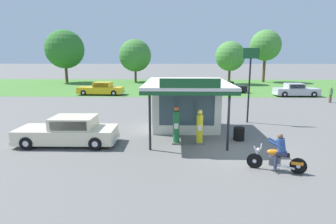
{
  "coord_description": "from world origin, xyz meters",
  "views": [
    {
      "loc": [
        -2.67,
        -13.33,
        4.61
      ],
      "look_at": [
        -3.08,
        2.55,
        1.4
      ],
      "focal_mm": 29.9,
      "sensor_mm": 36.0,
      "label": 1
    }
  ],
  "objects_px": {
    "gas_pump_offside": "(200,129)",
    "bystander_strolling_foreground": "(331,94)",
    "parked_car_back_row_left": "(176,88)",
    "parked_car_back_row_far_right": "(296,90)",
    "motorcycle_with_rider": "(278,156)",
    "roadside_pole_sign": "(250,73)",
    "featured_classic_sedan": "(69,132)",
    "parked_car_second_row_spare": "(101,89)",
    "spare_tire_stack": "(239,134)",
    "parked_car_back_row_right": "(225,87)",
    "gas_pump_nearside": "(176,127)"
  },
  "relations": [
    {
      "from": "gas_pump_offside",
      "to": "parked_car_second_row_spare",
      "type": "distance_m",
      "value": 21.41
    },
    {
      "from": "featured_classic_sedan",
      "to": "parked_car_back_row_far_right",
      "type": "relative_size",
      "value": 1.05
    },
    {
      "from": "parked_car_back_row_far_right",
      "to": "spare_tire_stack",
      "type": "xyz_separation_m",
      "value": [
        -10.4,
        -17.45,
        -0.31
      ]
    },
    {
      "from": "motorcycle_with_rider",
      "to": "featured_classic_sedan",
      "type": "xyz_separation_m",
      "value": [
        -9.73,
        3.26,
        0.03
      ]
    },
    {
      "from": "parked_car_back_row_far_right",
      "to": "parked_car_back_row_left",
      "type": "bearing_deg",
      "value": 170.8
    },
    {
      "from": "gas_pump_offside",
      "to": "parked_car_back_row_right",
      "type": "distance_m",
      "value": 21.8
    },
    {
      "from": "featured_classic_sedan",
      "to": "roadside_pole_sign",
      "type": "xyz_separation_m",
      "value": [
        10.67,
        5.2,
        2.78
      ]
    },
    {
      "from": "parked_car_back_row_left",
      "to": "parked_car_back_row_far_right",
      "type": "relative_size",
      "value": 1.05
    },
    {
      "from": "featured_classic_sedan",
      "to": "parked_car_back_row_far_right",
      "type": "bearing_deg",
      "value": 43.32
    },
    {
      "from": "parked_car_back_row_left",
      "to": "roadside_pole_sign",
      "type": "relative_size",
      "value": 1.04
    },
    {
      "from": "gas_pump_offside",
      "to": "parked_car_back_row_right",
      "type": "xyz_separation_m",
      "value": [
        4.99,
        21.22,
        -0.19
      ]
    },
    {
      "from": "gas_pump_offside",
      "to": "bystander_strolling_foreground",
      "type": "relative_size",
      "value": 1.18
    },
    {
      "from": "featured_classic_sedan",
      "to": "parked_car_back_row_right",
      "type": "height_order",
      "value": "featured_classic_sedan"
    },
    {
      "from": "parked_car_back_row_far_right",
      "to": "featured_classic_sedan",
      "type": "bearing_deg",
      "value": -136.68
    },
    {
      "from": "featured_classic_sedan",
      "to": "spare_tire_stack",
      "type": "bearing_deg",
      "value": 6.03
    },
    {
      "from": "featured_classic_sedan",
      "to": "roadside_pole_sign",
      "type": "relative_size",
      "value": 1.04
    },
    {
      "from": "gas_pump_offside",
      "to": "roadside_pole_sign",
      "type": "xyz_separation_m",
      "value": [
        3.78,
        4.98,
        2.63
      ]
    },
    {
      "from": "parked_car_back_row_right",
      "to": "roadside_pole_sign",
      "type": "bearing_deg",
      "value": -94.26
    },
    {
      "from": "featured_classic_sedan",
      "to": "gas_pump_nearside",
      "type": "bearing_deg",
      "value": 2.26
    },
    {
      "from": "parked_car_second_row_spare",
      "to": "featured_classic_sedan",
      "type": "bearing_deg",
      "value": -80.26
    },
    {
      "from": "featured_classic_sedan",
      "to": "spare_tire_stack",
      "type": "distance_m",
      "value": 9.19
    },
    {
      "from": "parked_car_back_row_left",
      "to": "bystander_strolling_foreground",
      "type": "distance_m",
      "value": 16.81
    },
    {
      "from": "motorcycle_with_rider",
      "to": "parked_car_second_row_spare",
      "type": "relative_size",
      "value": 0.4
    },
    {
      "from": "gas_pump_offside",
      "to": "featured_classic_sedan",
      "type": "distance_m",
      "value": 6.89
    },
    {
      "from": "gas_pump_nearside",
      "to": "parked_car_back_row_far_right",
      "type": "height_order",
      "value": "gas_pump_nearside"
    },
    {
      "from": "parked_car_back_row_far_right",
      "to": "roadside_pole_sign",
      "type": "xyz_separation_m",
      "value": [
        -8.87,
        -13.22,
        2.8
      ]
    },
    {
      "from": "motorcycle_with_rider",
      "to": "roadside_pole_sign",
      "type": "xyz_separation_m",
      "value": [
        0.93,
        8.46,
        2.81
      ]
    },
    {
      "from": "featured_classic_sedan",
      "to": "parked_car_back_row_left",
      "type": "height_order",
      "value": "parked_car_back_row_left"
    },
    {
      "from": "parked_car_back_row_far_right",
      "to": "parked_car_second_row_spare",
      "type": "relative_size",
      "value": 0.9
    },
    {
      "from": "gas_pump_offside",
      "to": "parked_car_back_row_right",
      "type": "relative_size",
      "value": 0.33
    },
    {
      "from": "parked_car_back_row_far_right",
      "to": "motorcycle_with_rider",
      "type": "bearing_deg",
      "value": -114.33
    },
    {
      "from": "parked_car_second_row_spare",
      "to": "bystander_strolling_foreground",
      "type": "xyz_separation_m",
      "value": [
        24.37,
        -5.11,
        0.14
      ]
    },
    {
      "from": "roadside_pole_sign",
      "to": "parked_car_second_row_spare",
      "type": "bearing_deg",
      "value": 135.14
    },
    {
      "from": "motorcycle_with_rider",
      "to": "parked_car_back_row_far_right",
      "type": "height_order",
      "value": "motorcycle_with_rider"
    },
    {
      "from": "gas_pump_offside",
      "to": "parked_car_second_row_spare",
      "type": "relative_size",
      "value": 0.33
    },
    {
      "from": "motorcycle_with_rider",
      "to": "roadside_pole_sign",
      "type": "relative_size",
      "value": 0.43
    },
    {
      "from": "parked_car_back_row_left",
      "to": "bystander_strolling_foreground",
      "type": "height_order",
      "value": "bystander_strolling_foreground"
    },
    {
      "from": "gas_pump_offside",
      "to": "roadside_pole_sign",
      "type": "relative_size",
      "value": 0.36
    },
    {
      "from": "gas_pump_offside",
      "to": "motorcycle_with_rider",
      "type": "relative_size",
      "value": 0.84
    },
    {
      "from": "featured_classic_sedan",
      "to": "spare_tire_stack",
      "type": "xyz_separation_m",
      "value": [
        9.14,
        0.96,
        -0.32
      ]
    },
    {
      "from": "featured_classic_sedan",
      "to": "parked_car_back_row_far_right",
      "type": "height_order",
      "value": "featured_classic_sedan"
    },
    {
      "from": "spare_tire_stack",
      "to": "roadside_pole_sign",
      "type": "bearing_deg",
      "value": 70.14
    },
    {
      "from": "gas_pump_nearside",
      "to": "parked_car_back_row_right",
      "type": "height_order",
      "value": "gas_pump_nearside"
    },
    {
      "from": "featured_classic_sedan",
      "to": "parked_car_back_row_left",
      "type": "xyz_separation_m",
      "value": [
        5.68,
        20.66,
        0.01
      ]
    },
    {
      "from": "featured_classic_sedan",
      "to": "parked_car_back_row_right",
      "type": "bearing_deg",
      "value": 61.02
    },
    {
      "from": "gas_pump_nearside",
      "to": "parked_car_second_row_spare",
      "type": "height_order",
      "value": "gas_pump_nearside"
    },
    {
      "from": "motorcycle_with_rider",
      "to": "featured_classic_sedan",
      "type": "distance_m",
      "value": 10.26
    },
    {
      "from": "gas_pump_offside",
      "to": "featured_classic_sedan",
      "type": "bearing_deg",
      "value": -178.14
    },
    {
      "from": "motorcycle_with_rider",
      "to": "parked_car_back_row_right",
      "type": "bearing_deg",
      "value": 85.04
    },
    {
      "from": "roadside_pole_sign",
      "to": "bystander_strolling_foreground",
      "type": "bearing_deg",
      "value": 40.03
    }
  ]
}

